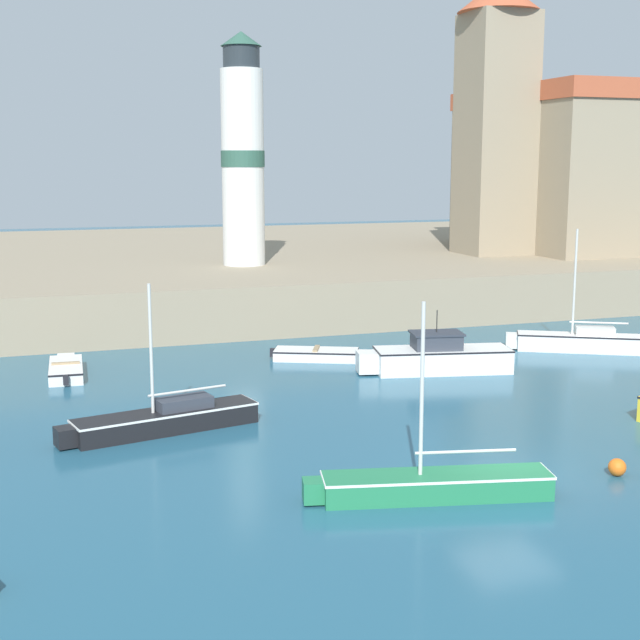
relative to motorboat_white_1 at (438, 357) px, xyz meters
name	(u,v)px	position (x,y,z in m)	size (l,w,h in m)	color
ground_plane	(508,477)	(-3.58, -11.64, -0.62)	(200.00, 200.00, 0.00)	#235670
quay_seawall	(207,267)	(-3.58, 28.50, 0.66)	(120.00, 40.00, 2.55)	gray
motorboat_white_1	(438,357)	(0.00, 0.00, 0.00)	(6.34, 2.83, 2.53)	white
sailboat_green_3	(432,484)	(-6.19, -12.39, -0.25)	(6.31, 2.37, 5.00)	#237A4C
sailboat_white_4	(580,341)	(7.77, 1.57, -0.14)	(5.79, 3.75, 5.46)	white
dinghy_white_5	(66,369)	(-14.23, 4.17, -0.36)	(1.47, 4.38, 0.55)	white
sailboat_black_7	(165,419)	(-11.68, -4.62, -0.20)	(6.44, 2.47, 4.70)	black
dinghy_white_9	(319,354)	(-3.82, 3.64, -0.37)	(4.25, 2.73, 0.53)	white
mooring_buoy	(617,467)	(-0.78, -12.51, -0.38)	(0.48, 0.48, 0.48)	orange
church	(563,161)	(19.38, 20.98, 7.82)	(15.49, 15.55, 16.85)	gray
lighthouse	(243,154)	(-3.58, 17.81, 8.17)	(2.45, 2.45, 12.85)	silver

